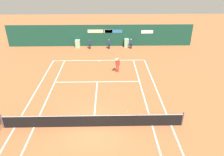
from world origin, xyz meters
TOP-DOWN VIEW (x-y plane):
  - ground_plane at (-0.00, 0.58)m, footprint 80.00×80.00m
  - tennis_net at (0.00, 0.00)m, footprint 12.10×0.10m
  - sponsor_back_wall at (0.03, 16.97)m, footprint 25.00×1.02m
  - player_on_baseline at (1.99, 8.52)m, footprint 0.53×0.70m
  - ball_kid_right_post at (-1.37, 15.73)m, footprint 0.43×0.18m
  - ball_kid_centre_post at (4.10, 15.73)m, footprint 0.45×0.20m
  - ball_kid_left_post at (1.18, 15.73)m, footprint 0.44×0.18m
  - tennis_ball_near_service_line at (2.47, 1.65)m, footprint 0.07×0.07m

SIDE VIEW (x-z plane):
  - ground_plane at x=0.00m, z-range 0.00..0.01m
  - tennis_ball_near_service_line at x=2.47m, z-range 0.00..0.07m
  - tennis_net at x=0.00m, z-range -0.02..1.05m
  - ball_kid_right_post at x=-1.37m, z-range 0.10..1.39m
  - ball_kid_left_post at x=1.18m, z-range 0.10..1.42m
  - ball_kid_centre_post at x=4.10m, z-range 0.10..1.46m
  - player_on_baseline at x=1.99m, z-range 0.04..1.80m
  - sponsor_back_wall at x=0.03m, z-range -0.04..2.86m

